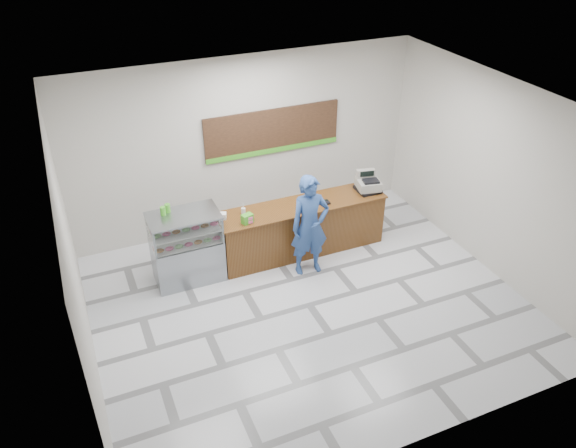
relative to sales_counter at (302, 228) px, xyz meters
name	(u,v)px	position (x,y,z in m)	size (l,w,h in m)	color
floor	(309,305)	(-0.55, -1.55, -0.52)	(7.00, 7.00, 0.00)	silver
back_wall	(246,144)	(-0.55, 1.45, 1.23)	(7.00, 7.00, 0.00)	beige
ceiling	(315,108)	(-0.55, -1.55, 2.98)	(7.00, 7.00, 0.00)	silver
sales_counter	(302,228)	(0.00, 0.00, 0.00)	(3.26, 0.76, 1.03)	brown
display_case	(187,247)	(-2.22, 0.00, 0.16)	(1.22, 0.72, 1.33)	gray
menu_board	(273,132)	(0.00, 1.41, 1.42)	(2.80, 0.06, 0.90)	black
cash_register	(368,184)	(1.39, -0.01, 0.66)	(0.50, 0.52, 0.40)	black
card_terminal	(327,202)	(0.45, -0.13, 0.53)	(0.08, 0.15, 0.04)	black
serving_tray	(308,201)	(0.15, 0.06, 0.52)	(0.37, 0.30, 0.02)	#40BB11
napkin_box	(223,216)	(-1.50, 0.10, 0.57)	(0.13, 0.13, 0.11)	white
straw_cup	(243,211)	(-1.11, 0.11, 0.57)	(0.08, 0.08, 0.12)	silver
promo_box	(247,219)	(-1.15, -0.21, 0.60)	(0.19, 0.13, 0.17)	green
donut_decal	(306,210)	(-0.02, -0.23, 0.52)	(0.16, 0.16, 0.00)	#E85B93
green_cup_left	(163,211)	(-2.52, 0.14, 0.89)	(0.10, 0.10, 0.15)	green
green_cup_right	(168,208)	(-2.43, 0.20, 0.89)	(0.10, 0.10, 0.15)	green
customer	(310,226)	(-0.13, -0.63, 0.44)	(0.70, 0.46, 1.92)	navy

